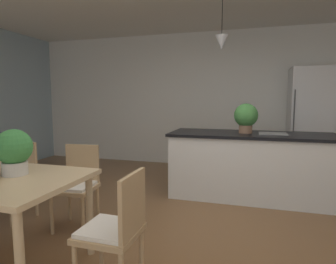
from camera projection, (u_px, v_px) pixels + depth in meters
ground_plane at (187, 243)px, 2.74m from camera, size 10.00×8.40×0.04m
wall_back_kitchen at (222, 100)px, 5.69m from camera, size 10.00×0.12×2.70m
chair_far_right at (77, 183)px, 3.00m from camera, size 0.44×0.44×0.87m
chair_kitchen_end at (116, 228)px, 1.95m from camera, size 0.40×0.40×0.87m
chair_far_left at (15, 177)px, 3.23m from camera, size 0.43×0.43×0.87m
kitchen_island at (250, 165)px, 3.93m from camera, size 2.22×0.85×0.91m
refrigerator at (309, 123)px, 4.92m from camera, size 0.66×0.67×1.91m
pendant_over_island_main at (222, 42)px, 3.86m from camera, size 0.18×0.18×0.66m
potted_plant_on_island at (246, 117)px, 3.87m from camera, size 0.32×0.32×0.41m
potted_plant_on_table at (14, 150)px, 2.25m from camera, size 0.28×0.28×0.37m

